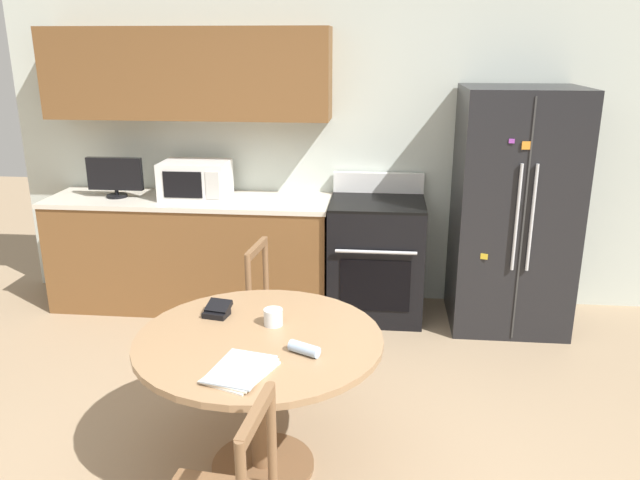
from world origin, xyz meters
name	(u,v)px	position (x,y,z in m)	size (l,w,h in m)	color
back_wall	(294,124)	(-0.30, 2.59, 1.45)	(5.20, 0.44, 2.60)	silver
kitchen_counter	(192,252)	(-1.10, 2.29, 0.45)	(2.23, 0.64, 0.90)	brown
refrigerator	(513,210)	(1.38, 2.21, 0.89)	(0.84, 0.76, 1.77)	black
oven_range	(376,257)	(0.38, 2.26, 0.47)	(0.72, 0.68, 1.08)	black
microwave	(196,180)	(-1.04, 2.31, 1.04)	(0.51, 0.38, 0.29)	white
countertop_tv	(115,176)	(-1.67, 2.26, 1.07)	(0.44, 0.16, 0.31)	black
dining_table	(260,364)	(-0.15, 0.29, 0.59)	(1.18, 1.18, 0.73)	#997551
dining_chair_far	(283,318)	(-0.17, 1.15, 0.43)	(0.46, 0.46, 0.90)	brown
candle_glass	(273,318)	(-0.10, 0.43, 0.77)	(0.09, 0.09, 0.08)	silver
folded_napkin	(304,349)	(0.09, 0.14, 0.76)	(0.15, 0.11, 0.05)	#A3BCDB
wallet	(218,310)	(-0.41, 0.51, 0.76)	(0.14, 0.15, 0.07)	black
mail_stack	(240,370)	(-0.16, -0.05, 0.74)	(0.31, 0.36, 0.02)	white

